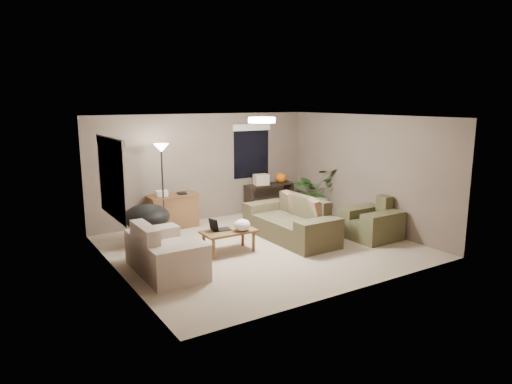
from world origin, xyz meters
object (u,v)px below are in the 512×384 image
armchair (371,224)px  console_table (269,196)px  cat_scratching_post (321,210)px  houseplant (312,197)px  desk (173,211)px  papasan_chair (147,221)px  floor_lamp (162,159)px  loveseat (164,255)px  coffee_table (229,234)px  main_sofa (292,224)px

armchair → console_table: size_ratio=0.77×
cat_scratching_post → houseplant: bearing=92.4°
armchair → houseplant: 2.10m
desk → cat_scratching_post: desk is taller
houseplant → papasan_chair: bearing=-179.9°
armchair → floor_lamp: bearing=142.1°
loveseat → houseplant: bearing=20.2°
cat_scratching_post → loveseat: bearing=-163.7°
floor_lamp → desk: bearing=35.6°
coffee_table → console_table: size_ratio=0.77×
console_table → armchair: bearing=-78.5°
loveseat → console_table: size_ratio=1.23×
armchair → floor_lamp: floor_lamp is taller
loveseat → armchair: same height
armchair → papasan_chair: 4.55m
floor_lamp → houseplant: (3.59, -0.61, -1.13)m
houseplant → main_sofa: bearing=-141.4°
armchair → loveseat: bearing=174.0°
console_table → floor_lamp: (-2.87, -0.20, 1.16)m
main_sofa → cat_scratching_post: size_ratio=4.40×
coffee_table → houseplant: 3.32m
papasan_chair → houseplant: 4.17m
desk → papasan_chair: papasan_chair is taller
loveseat → coffee_table: 1.43m
console_table → houseplant: houseplant is taller
armchair → desk: (-3.17, 2.91, 0.08)m
main_sofa → floor_lamp: 3.05m
console_table → cat_scratching_post: (0.73, -1.14, -0.22)m
armchair → desk: 4.30m
desk → papasan_chair: (-0.88, -0.83, 0.09)m
armchair → coffee_table: bearing=165.2°
console_table → loveseat: bearing=-146.7°
main_sofa → armchair: bearing=-31.5°
papasan_chair → cat_scratching_post: (4.18, -0.32, -0.25)m
loveseat → floor_lamp: (0.86, 2.24, 1.30)m
loveseat → floor_lamp: size_ratio=0.84×
desk → console_table: bearing=-0.2°
coffee_table → desk: bearing=96.3°
coffee_table → armchair: bearing=-14.8°
armchair → desk: size_ratio=0.91×
main_sofa → cat_scratching_post: (1.54, 0.89, -0.08)m
houseplant → floor_lamp: bearing=170.3°
cat_scratching_post → main_sofa: bearing=-149.9°
armchair → main_sofa: bearing=148.5°
armchair → console_table: bearing=101.5°
console_table → cat_scratching_post: bearing=-57.5°
armchair → coffee_table: 3.03m
cat_scratching_post → floor_lamp: bearing=165.4°
main_sofa → desk: main_sofa is taller
armchair → cat_scratching_post: (0.14, 1.76, -0.08)m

